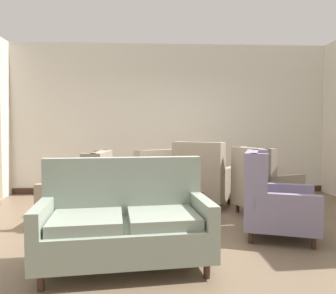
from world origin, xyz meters
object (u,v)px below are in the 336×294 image
Objects in this scene: armchair_beside_settee at (263,186)px; armchair_foreground_right at (83,193)px; settee at (125,223)px; armchair_near_window at (151,179)px; coffee_table at (174,196)px; armchair_near_sideboard at (202,180)px; porcelain_vase at (177,180)px; armchair_far_left at (273,201)px.

armchair_foreground_right is at bearing 73.65° from armchair_beside_settee.
settee is 1.61× the size of armchair_beside_settee.
armchair_foreground_right is 1.63m from armchair_near_window.
armchair_near_window reaches higher than coffee_table.
coffee_table is 0.74× the size of armchair_near_window.
armchair_near_sideboard reaches higher than armchair_beside_settee.
porcelain_vase is 0.29× the size of armchair_far_left.
porcelain_vase is 0.27× the size of armchair_near_sideboard.
armchair_beside_settee is (0.85, -0.58, -0.02)m from armchair_near_sideboard.
porcelain_vase is 1.34m from armchair_far_left.
porcelain_vase is 1.62m from settee.
armchair_near_window is (0.24, 2.84, -0.00)m from settee.
armchair_near_sideboard is 1.03m from armchair_beside_settee.
settee is 1.67× the size of armchair_foreground_right.
armchair_far_left reaches higher than armchair_near_window.
porcelain_vase is at bearing 77.72° from armchair_far_left.
porcelain_vase is at bearing 61.10° from settee.
armchair_foreground_right is at bearing 92.82° from armchair_far_left.
coffee_table is 1.58m from settee.
armchair_near_window is (0.96, 1.32, -0.01)m from armchair_foreground_right.
settee is at bearing -112.35° from porcelain_vase.
armchair_near_window is (-0.33, 1.37, 0.04)m from coffee_table.
armchair_beside_settee is 2.00m from armchair_near_window.
porcelain_vase is 0.18× the size of settee.
armchair_foreground_right reaches higher than coffee_table.
armchair_near_sideboard is 1.08× the size of armchair_beside_settee.
armchair_far_left is at bearing 100.53° from armchair_near_window.
settee is 1.60× the size of armchair_far_left.
armchair_far_left reaches higher than settee.
coffee_table is at bearing 90.20° from armchair_near_sideboard.
armchair_beside_settee is at bearing 100.95° from armchair_foreground_right.
porcelain_vase is at bearing 93.40° from armchair_foreground_right.
armchair_foreground_right reaches higher than armchair_near_window.
settee is (-0.58, -1.47, 0.04)m from coffee_table.
armchair_beside_settee reaches higher than armchair_foreground_right.
armchair_near_sideboard reaches higher than settee.
armchair_near_sideboard is (0.51, 0.91, -0.14)m from porcelain_vase.
armchair_far_left reaches higher than porcelain_vase.
armchair_far_left is 1.05× the size of armchair_foreground_right.
coffee_table is 0.78× the size of armchair_far_left.
coffee_table is 1.08m from armchair_near_sideboard.
coffee_table is at bearing 81.40° from armchair_beside_settee.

